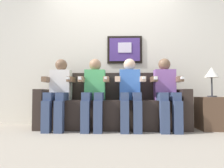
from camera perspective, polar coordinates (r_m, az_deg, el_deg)
The scene contains 9 objects.
ground_plane at distance 3.09m, azimuth -0.11°, elevation -12.95°, with size 6.18×6.18×0.00m, color #9E9384.
back_wall_assembly at distance 3.88m, azimuth 0.42°, elevation 8.51°, with size 4.76×0.10×2.60m.
couch at distance 3.38m, azimuth 0.11°, elevation -6.72°, with size 2.36×0.58×0.90m.
person_leftmost at distance 3.34m, azimuth -14.37°, elevation -1.65°, with size 0.46×0.56×1.11m.
person_left_center at distance 3.22m, azimuth -4.91°, elevation -1.69°, with size 0.46×0.56×1.11m.
person_right_center at distance 3.20m, azimuth 4.96°, elevation -1.69°, with size 0.46×0.56×1.11m.
person_rightmost at distance 3.28m, azimuth 14.66°, elevation -1.63°, with size 0.46×0.56×1.11m.
side_table_right at distance 3.56m, azimuth 25.64°, elevation -7.26°, with size 0.40×0.40×0.50m.
table_lamp at distance 3.56m, azimuth 25.63°, elevation 2.54°, with size 0.22×0.22×0.46m.
Camera 1 is at (0.12, -3.04, 0.56)m, focal length 33.36 mm.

